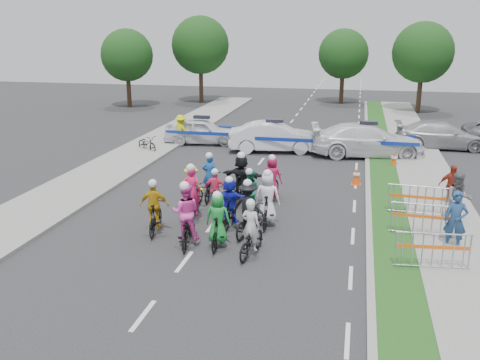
% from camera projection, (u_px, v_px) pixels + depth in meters
% --- Properties ---
extents(ground, '(90.00, 90.00, 0.00)m').
position_uv_depth(ground, '(184.00, 262.00, 15.04)').
color(ground, '#28282B').
rests_on(ground, ground).
extents(curb_right, '(0.20, 60.00, 0.12)m').
position_uv_depth(curb_right, '(369.00, 215.00, 18.65)').
color(curb_right, gray).
rests_on(curb_right, ground).
extents(grass_strip, '(1.20, 60.00, 0.11)m').
position_uv_depth(grass_strip, '(389.00, 216.00, 18.50)').
color(grass_strip, '#1E4D19').
rests_on(grass_strip, ground).
extents(sidewalk_right, '(2.40, 60.00, 0.13)m').
position_uv_depth(sidewalk_right, '(444.00, 220.00, 18.12)').
color(sidewalk_right, gray).
rests_on(sidewalk_right, ground).
extents(sidewalk_left, '(3.00, 60.00, 0.13)m').
position_uv_depth(sidewalk_left, '(67.00, 193.00, 21.07)').
color(sidewalk_left, gray).
rests_on(sidewalk_left, ground).
extents(rider_0, '(0.88, 1.79, 1.74)m').
position_uv_depth(rider_0, '(251.00, 237.00, 15.32)').
color(rider_0, black).
rests_on(rider_0, ground).
extents(rider_1, '(0.76, 1.71, 1.79)m').
position_uv_depth(rider_1, '(218.00, 225.00, 15.86)').
color(rider_1, black).
rests_on(rider_1, ground).
extents(rider_2, '(1.03, 2.06, 2.01)m').
position_uv_depth(rider_2, '(186.00, 221.00, 16.08)').
color(rider_2, black).
rests_on(rider_2, ground).
extents(rider_3, '(0.96, 1.79, 1.82)m').
position_uv_depth(rider_3, '(155.00, 212.00, 16.95)').
color(rider_3, black).
rests_on(rider_3, ground).
extents(rider_4, '(1.13, 1.92, 1.86)m').
position_uv_depth(rider_4, '(248.00, 213.00, 16.80)').
color(rider_4, black).
rests_on(rider_4, ground).
extents(rider_5, '(1.39, 1.67, 1.75)m').
position_uv_depth(rider_5, '(230.00, 205.00, 17.50)').
color(rider_5, black).
rests_on(rider_5, ground).
extents(rider_6, '(0.93, 2.03, 2.00)m').
position_uv_depth(rider_6, '(192.00, 201.00, 18.17)').
color(rider_6, black).
rests_on(rider_6, ground).
extents(rider_7, '(0.83, 1.87, 1.96)m').
position_uv_depth(rider_7, '(268.00, 204.00, 17.59)').
color(rider_7, black).
rests_on(rider_7, ground).
extents(rider_8, '(0.76, 1.74, 1.74)m').
position_uv_depth(rider_8, '(250.00, 198.00, 18.55)').
color(rider_8, black).
rests_on(rider_8, ground).
extents(rider_9, '(0.88, 1.64, 1.67)m').
position_uv_depth(rider_9, '(216.00, 196.00, 18.77)').
color(rider_9, black).
rests_on(rider_9, ground).
extents(rider_10, '(1.00, 1.71, 1.67)m').
position_uv_depth(rider_10, '(192.00, 191.00, 19.38)').
color(rider_10, black).
rests_on(rider_10, ground).
extents(rider_11, '(1.67, 1.99, 2.02)m').
position_uv_depth(rider_11, '(242.00, 183.00, 19.71)').
color(rider_11, black).
rests_on(rider_11, ground).
extents(rider_12, '(0.73, 1.86, 1.86)m').
position_uv_depth(rider_12, '(210.00, 184.00, 20.36)').
color(rider_12, black).
rests_on(rider_12, ground).
extents(rider_13, '(0.82, 1.78, 1.82)m').
position_uv_depth(rider_13, '(272.00, 183.00, 20.15)').
color(rider_13, black).
rests_on(rider_13, ground).
extents(police_car_0, '(4.40, 2.24, 1.44)m').
position_uv_depth(police_car_0, '(202.00, 131.00, 30.11)').
color(police_car_0, white).
rests_on(police_car_0, ground).
extents(police_car_1, '(4.97, 2.40, 1.57)m').
position_uv_depth(police_car_1, '(274.00, 137.00, 28.18)').
color(police_car_1, white).
rests_on(police_car_1, ground).
extents(police_car_2, '(5.96, 3.09, 1.65)m').
position_uv_depth(police_car_2, '(368.00, 140.00, 27.15)').
color(police_car_2, white).
rests_on(police_car_2, ground).
extents(civilian_sedan, '(4.97, 2.03, 1.44)m').
position_uv_depth(civilian_sedan, '(442.00, 135.00, 28.99)').
color(civilian_sedan, '#A7A7AC').
rests_on(civilian_sedan, ground).
extents(spectator_0, '(0.73, 0.56, 1.79)m').
position_uv_depth(spectator_0, '(456.00, 221.00, 15.66)').
color(spectator_0, navy).
rests_on(spectator_0, ground).
extents(spectator_1, '(0.89, 0.70, 1.81)m').
position_uv_depth(spectator_1, '(458.00, 199.00, 17.58)').
color(spectator_1, '#5A5A5F').
rests_on(spectator_1, ground).
extents(spectator_2, '(0.94, 0.43, 1.57)m').
position_uv_depth(spectator_2, '(451.00, 186.00, 19.50)').
color(spectator_2, maroon).
rests_on(spectator_2, ground).
extents(marshal_hiviz, '(1.26, 0.99, 1.71)m').
position_uv_depth(marshal_hiviz, '(181.00, 130.00, 29.65)').
color(marshal_hiviz, '#D9DB0B').
rests_on(marshal_hiviz, ground).
extents(barrier_0, '(2.04, 0.69, 1.12)m').
position_uv_depth(barrier_0, '(433.00, 252.00, 14.28)').
color(barrier_0, '#A5A8AD').
rests_on(barrier_0, ground).
extents(barrier_1, '(2.03, 0.65, 1.12)m').
position_uv_depth(barrier_1, '(423.00, 221.00, 16.59)').
color(barrier_1, '#A5A8AD').
rests_on(barrier_1, ground).
extents(barrier_2, '(2.03, 0.64, 1.12)m').
position_uv_depth(barrier_2, '(417.00, 201.00, 18.49)').
color(barrier_2, '#A5A8AD').
rests_on(barrier_2, ground).
extents(cone_0, '(0.40, 0.40, 0.70)m').
position_uv_depth(cone_0, '(356.00, 177.00, 22.33)').
color(cone_0, '#F24C0C').
rests_on(cone_0, ground).
extents(cone_1, '(0.40, 0.40, 0.70)m').
position_uv_depth(cone_1, '(394.00, 160.00, 25.20)').
color(cone_1, '#F24C0C').
rests_on(cone_1, ground).
extents(parked_bike, '(1.66, 1.41, 0.86)m').
position_uv_depth(parked_bike, '(147.00, 143.00, 28.32)').
color(parked_bike, black).
rests_on(parked_bike, ground).
extents(tree_0, '(4.20, 4.20, 6.30)m').
position_uv_depth(tree_0, '(127.00, 55.00, 43.09)').
color(tree_0, '#382619').
rests_on(tree_0, ground).
extents(tree_1, '(4.55, 4.55, 6.82)m').
position_uv_depth(tree_1, '(423.00, 53.00, 40.06)').
color(tree_1, '#382619').
rests_on(tree_1, ground).
extents(tree_3, '(4.90, 4.90, 7.35)m').
position_uv_depth(tree_3, '(200.00, 45.00, 45.61)').
color(tree_3, '#382619').
rests_on(tree_3, ground).
extents(tree_4, '(4.20, 4.20, 6.30)m').
position_uv_depth(tree_4, '(343.00, 54.00, 45.16)').
color(tree_4, '#382619').
rests_on(tree_4, ground).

